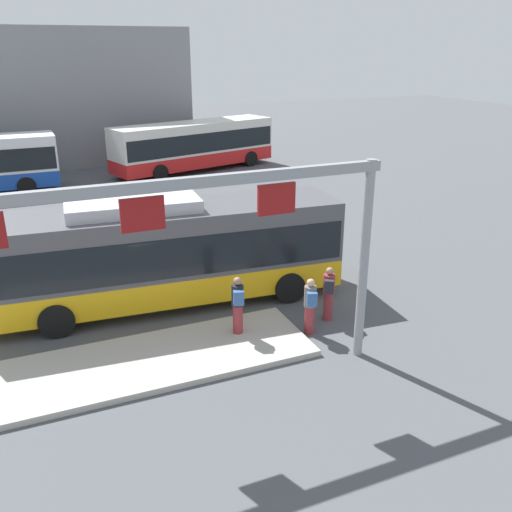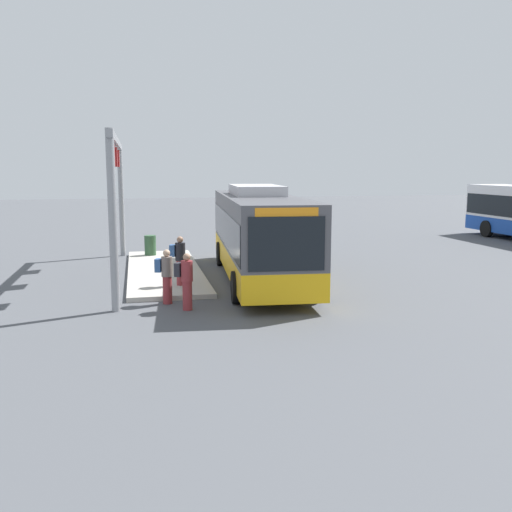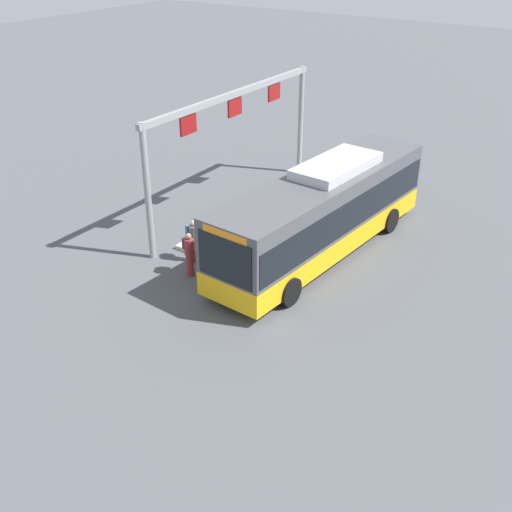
% 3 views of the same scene
% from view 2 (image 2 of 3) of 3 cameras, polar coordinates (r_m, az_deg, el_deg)
% --- Properties ---
extents(ground_plane, '(120.00, 120.00, 0.00)m').
position_cam_2_polar(ground_plane, '(21.23, 0.29, -2.34)').
color(ground_plane, '#4C4F54').
extents(platform_curb, '(10.00, 2.80, 0.16)m').
position_cam_2_polar(platform_curb, '(22.85, -9.18, -1.45)').
color(platform_curb, '#B2ADA3').
rests_on(platform_curb, ground).
extents(bus_main, '(11.19, 3.35, 3.46)m').
position_cam_2_polar(bus_main, '(20.97, 0.29, 2.53)').
color(bus_main, '#EAAD14').
rests_on(bus_main, ground).
extents(person_boarding, '(0.53, 0.61, 1.67)m').
position_cam_2_polar(person_boarding, '(16.63, -7.02, -2.39)').
color(person_boarding, maroon).
rests_on(person_boarding, ground).
extents(person_waiting_near, '(0.43, 0.58, 1.67)m').
position_cam_2_polar(person_waiting_near, '(19.41, -7.67, -0.32)').
color(person_waiting_near, maroon).
rests_on(person_waiting_near, platform_curb).
extents(person_waiting_mid, '(0.46, 0.59, 1.67)m').
position_cam_2_polar(person_waiting_mid, '(17.48, -9.00, -1.88)').
color(person_waiting_mid, maroon).
rests_on(person_waiting_mid, ground).
extents(platform_sign_gantry, '(11.24, 0.24, 5.20)m').
position_cam_2_polar(platform_sign_gantry, '(21.95, -13.77, 7.89)').
color(platform_sign_gantry, gray).
rests_on(platform_sign_gantry, ground).
extents(trash_bin, '(0.52, 0.52, 0.90)m').
position_cam_2_polar(trash_bin, '(26.47, -10.55, 1.06)').
color(trash_bin, '#2D5133').
rests_on(trash_bin, platform_curb).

